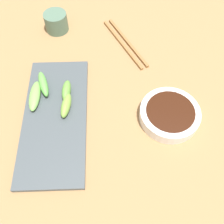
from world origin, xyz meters
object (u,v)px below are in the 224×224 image
object	(u,v)px
serving_plate	(55,117)
tea_cup	(56,22)
chopsticks	(125,43)
sauce_bowl	(170,114)

from	to	relation	value
serving_plate	tea_cup	world-z (taller)	tea_cup
chopsticks	tea_cup	distance (m)	0.23
serving_plate	chopsticks	xyz separation A→B (m)	(-0.19, -0.26, -0.00)
sauce_bowl	tea_cup	distance (m)	0.46
serving_plate	tea_cup	xyz separation A→B (m)	(0.02, -0.33, 0.02)
sauce_bowl	serving_plate	xyz separation A→B (m)	(0.29, -0.01, -0.01)
serving_plate	sauce_bowl	bearing A→B (deg)	178.60
sauce_bowl	tea_cup	size ratio (longest dim) A/B	2.09
sauce_bowl	serving_plate	bearing A→B (deg)	-1.40
sauce_bowl	tea_cup	xyz separation A→B (m)	(0.31, -0.34, 0.01)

